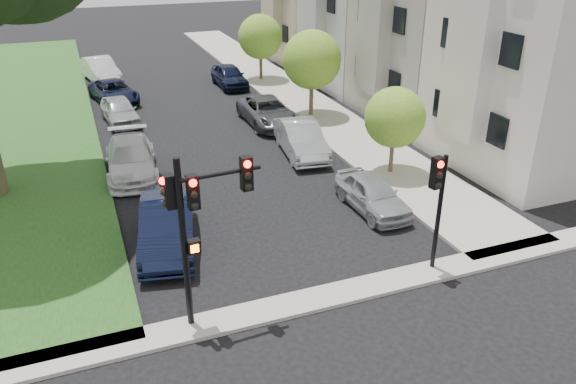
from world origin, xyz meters
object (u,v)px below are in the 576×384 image
object	(u,v)px
traffic_signal_secondary	(438,193)
car_parked_0	(372,194)
car_parked_5	(167,225)
car_parked_8	(114,92)
small_tree_c	(260,37)
car_parked_1	(301,139)
small_tree_b	(312,60)
car_parked_7	(120,111)
car_parked_2	(268,112)
car_parked_9	(100,70)
traffic_signal_main	(197,212)
small_tree_a	(395,118)
car_parked_6	(131,159)
car_parked_3	(229,76)

from	to	relation	value
traffic_signal_secondary	car_parked_0	distance (m)	4.66
car_parked_5	car_parked_8	world-z (taller)	car_parked_5
small_tree_c	car_parked_1	distance (m)	14.05
small_tree_c	car_parked_8	size ratio (longest dim) A/B	0.95
small_tree_b	car_parked_7	distance (m)	10.50
car_parked_2	car_parked_9	world-z (taller)	car_parked_9
small_tree_b	car_parked_2	world-z (taller)	small_tree_b
car_parked_0	traffic_signal_main	bearing A→B (deg)	-151.01
small_tree_b	car_parked_9	size ratio (longest dim) A/B	0.99
small_tree_a	car_parked_6	xyz separation A→B (m)	(-10.17, 3.88, -1.77)
car_parked_8	car_parked_9	bearing A→B (deg)	83.55
car_parked_2	car_parked_6	size ratio (longest dim) A/B	1.00
small_tree_b	car_parked_0	world-z (taller)	small_tree_b
small_tree_a	car_parked_8	world-z (taller)	small_tree_a
car_parked_5	car_parked_9	size ratio (longest dim) A/B	0.99
small_tree_b	car_parked_5	world-z (taller)	small_tree_b
car_parked_1	car_parked_5	distance (m)	9.34
car_parked_2	car_parked_8	world-z (taller)	car_parked_2
small_tree_a	car_parked_6	size ratio (longest dim) A/B	0.76
traffic_signal_secondary	car_parked_0	size ratio (longest dim) A/B	0.98
small_tree_a	car_parked_0	world-z (taller)	small_tree_a
traffic_signal_secondary	small_tree_a	bearing A→B (deg)	68.50
traffic_signal_main	car_parked_3	bearing A→B (deg)	72.67
car_parked_5	small_tree_b	bearing A→B (deg)	60.02
car_parked_9	car_parked_8	bearing A→B (deg)	-97.09
car_parked_0	car_parked_2	size ratio (longest dim) A/B	0.78
traffic_signal_main	car_parked_9	xyz separation A→B (m)	(-0.49, 27.54, -2.49)
small_tree_a	car_parked_2	xyz separation A→B (m)	(-2.63, 8.12, -1.80)
traffic_signal_secondary	car_parked_9	xyz separation A→B (m)	(-7.42, 27.57, -1.83)
small_tree_c	car_parked_3	bearing A→B (deg)	-161.16
small_tree_c	car_parked_0	world-z (taller)	small_tree_c
car_parked_3	car_parked_6	xyz separation A→B (m)	(-7.73, -12.35, 0.00)
car_parked_6	traffic_signal_secondary	bearing A→B (deg)	-50.61
small_tree_c	car_parked_7	distance (m)	11.75
car_parked_0	car_parked_5	bearing A→B (deg)	178.69
small_tree_c	car_parked_6	xyz separation A→B (m)	(-10.17, -13.19, -2.19)
small_tree_a	small_tree_b	xyz separation A→B (m)	(0.00, 8.49, 0.63)
small_tree_a	car_parked_5	bearing A→B (deg)	-165.19
small_tree_b	car_parked_5	distance (m)	14.98
small_tree_b	small_tree_c	bearing A→B (deg)	90.00
small_tree_b	traffic_signal_secondary	bearing A→B (deg)	-99.98
traffic_signal_secondary	car_parked_6	world-z (taller)	traffic_signal_secondary
small_tree_c	car_parked_7	bearing A→B (deg)	-148.92
car_parked_0	car_parked_7	bearing A→B (deg)	117.82
car_parked_3	car_parked_8	xyz separation A→B (m)	(-7.36, -0.96, -0.08)
small_tree_a	car_parked_5	size ratio (longest dim) A/B	0.79
traffic_signal_main	car_parked_1	xyz separation A→B (m)	(6.96, 10.26, -2.52)
small_tree_a	car_parked_0	size ratio (longest dim) A/B	0.98
small_tree_b	car_parked_0	distance (m)	11.65
small_tree_c	car_parked_6	world-z (taller)	small_tree_c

